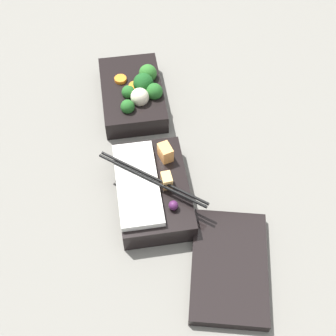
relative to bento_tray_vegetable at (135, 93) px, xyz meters
The scene contains 4 objects.
ground_plane 0.11m from the bento_tray_vegetable, ahead, with size 3.00×3.00×0.00m, color slate.
bento_tray_vegetable is the anchor object (origin of this frame).
bento_tray_rice 0.25m from the bento_tray_vegetable, ahead, with size 0.20×0.18×0.07m.
bento_lid 0.42m from the bento_tray_vegetable, 14.83° to the left, with size 0.20×0.12×0.02m, color black.
Camera 1 is at (0.61, -0.04, 0.72)m, focal length 50.00 mm.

